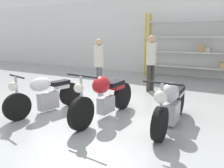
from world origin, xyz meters
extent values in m
plane|color=#9EA3A0|center=(0.00, 0.00, 0.00)|extent=(30.00, 30.00, 0.00)
cube|color=white|center=(0.00, 6.31, 1.80)|extent=(30.00, 0.08, 3.60)
cylinder|color=gold|center=(-1.11, 5.67, 1.40)|extent=(0.08, 0.08, 2.81)
cylinder|color=gold|center=(-1.11, 6.22, 1.40)|extent=(0.08, 0.08, 2.81)
cube|color=silver|center=(0.85, 5.94, 0.47)|extent=(3.92, 0.55, 0.05)
cube|color=silver|center=(0.85, 5.94, 1.11)|extent=(3.92, 0.55, 0.05)
cube|color=silver|center=(0.85, 5.94, 1.75)|extent=(3.92, 0.55, 0.05)
cube|color=silver|center=(0.85, 5.94, 2.39)|extent=(3.92, 0.55, 0.05)
cube|color=tan|center=(1.28, 5.86, 1.28)|extent=(0.26, 0.20, 0.30)
cube|color=tan|center=(2.16, 5.97, 0.61)|extent=(0.27, 0.32, 0.23)
cube|color=silver|center=(1.46, 6.01, 1.22)|extent=(0.28, 0.32, 0.18)
cylinder|color=black|center=(-1.56, -1.00, 0.30)|extent=(0.24, 0.61, 0.61)
cylinder|color=black|center=(-1.24, 0.38, 0.30)|extent=(0.24, 0.61, 0.61)
cube|color=#ADADB2|center=(-1.39, -0.26, 0.27)|extent=(0.29, 0.53, 0.41)
ellipsoid|color=silver|center=(-1.43, -0.43, 0.70)|extent=(0.38, 0.57, 0.32)
cube|color=black|center=(-1.31, 0.09, 0.66)|extent=(0.33, 0.53, 0.10)
cube|color=silver|center=(-1.30, 0.14, 0.57)|extent=(0.26, 0.38, 0.12)
cylinder|color=#ADADB2|center=(-1.55, -0.98, 0.63)|extent=(0.06, 0.06, 0.66)
sphere|color=silver|center=(-1.57, -1.05, 0.77)|extent=(0.19, 0.19, 0.19)
cylinder|color=black|center=(-1.55, -0.95, 0.96)|extent=(0.60, 0.17, 0.04)
cylinder|color=black|center=(-0.05, -0.75, 0.33)|extent=(0.18, 0.68, 0.67)
cylinder|color=black|center=(0.10, 0.78, 0.33)|extent=(0.18, 0.68, 0.67)
cube|color=#ADADB2|center=(0.03, 0.06, 0.30)|extent=(0.25, 0.45, 0.36)
ellipsoid|color=#B2191E|center=(0.01, -0.11, 0.78)|extent=(0.36, 0.50, 0.37)
cube|color=black|center=(0.06, 0.41, 0.72)|extent=(0.31, 0.54, 0.10)
cube|color=#B2191E|center=(0.07, 0.51, 0.63)|extent=(0.26, 0.38, 0.12)
cylinder|color=#ADADB2|center=(-0.05, -0.73, 0.70)|extent=(0.05, 0.05, 0.73)
sphere|color=silver|center=(-0.06, -0.80, 0.85)|extent=(0.19, 0.19, 0.19)
cylinder|color=black|center=(-0.05, -0.70, 1.06)|extent=(0.74, 0.11, 0.04)
cylinder|color=black|center=(1.40, -0.45, 0.30)|extent=(0.15, 0.61, 0.61)
cylinder|color=black|center=(1.41, 1.03, 0.30)|extent=(0.15, 0.61, 0.61)
cube|color=#ADADB2|center=(1.41, 0.34, 0.27)|extent=(0.28, 0.50, 0.41)
ellipsoid|color=#B7B7BF|center=(1.41, 0.17, 0.72)|extent=(0.33, 0.43, 0.39)
cube|color=black|center=(1.41, 0.70, 0.67)|extent=(0.27, 0.59, 0.10)
cube|color=#B7B7BF|center=(1.41, 0.77, 0.58)|extent=(0.23, 0.41, 0.12)
cylinder|color=#ADADB2|center=(1.40, -0.43, 0.66)|extent=(0.05, 0.05, 0.71)
sphere|color=silver|center=(1.40, -0.50, 0.80)|extent=(0.23, 0.23, 0.23)
cylinder|color=black|center=(1.40, -0.40, 1.02)|extent=(0.69, 0.04, 0.04)
cylinder|color=#38332D|center=(0.16, 2.93, 0.44)|extent=(0.13, 0.13, 0.88)
cylinder|color=#38332D|center=(0.08, 2.77, 0.44)|extent=(0.13, 0.13, 0.88)
cylinder|color=beige|center=(0.12, 2.85, 1.23)|extent=(0.42, 0.42, 0.70)
sphere|color=tan|center=(0.12, 2.85, 1.70)|extent=(0.24, 0.24, 0.24)
cylinder|color=#595960|center=(-1.41, 2.06, 0.41)|extent=(0.13, 0.13, 0.83)
cylinder|color=#595960|center=(-1.27, 1.95, 0.41)|extent=(0.13, 0.13, 0.83)
cylinder|color=beige|center=(-1.34, 2.00, 1.16)|extent=(0.45, 0.45, 0.66)
sphere|color=tan|center=(-1.34, 2.00, 1.60)|extent=(0.22, 0.22, 0.22)
camera|label=1|loc=(2.36, -3.96, 1.80)|focal=35.00mm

